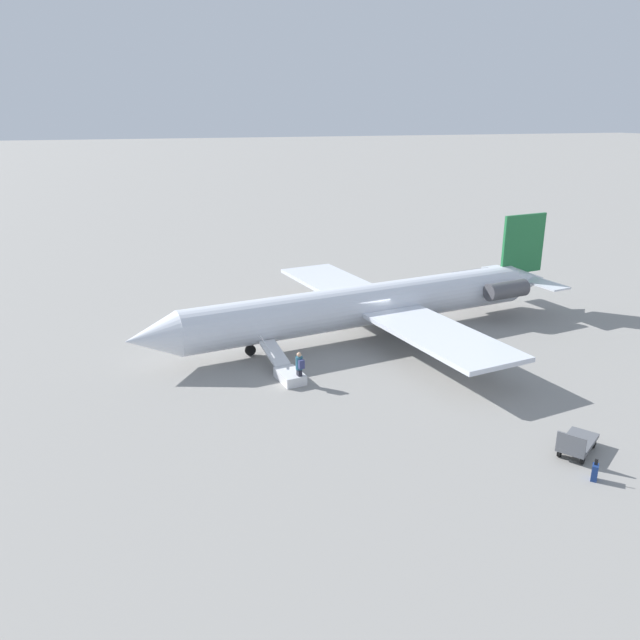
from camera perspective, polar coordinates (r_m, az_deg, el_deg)
The scene contains 6 objects.
ground_plane at distance 38.27m, azimuth 4.03°, elevation -1.40°, with size 600.00×600.00×0.00m, color gray.
airplane_main at distance 38.10m, azimuth 5.26°, elevation 1.57°, with size 28.74×21.91×6.54m.
boarding_stairs at distance 32.10m, azimuth -3.06°, elevation -4.71°, with size 1.59×4.12×1.65m.
passenger at distance 31.03m, azimuth -1.88°, elevation -4.27°, with size 0.37×0.56×1.74m.
luggage_cart at distance 27.34m, azimuth 22.43°, elevation -10.36°, with size 2.44×2.14×1.22m.
suitcase at distance 25.86m, azimuth 23.82°, elevation -12.61°, with size 0.41×0.41×0.88m.
Camera 1 is at (13.94, 33.18, 13.03)m, focal length 35.00 mm.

